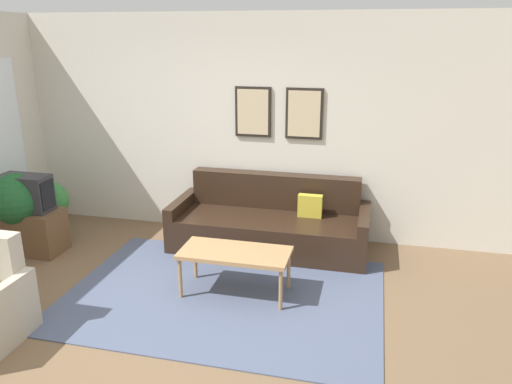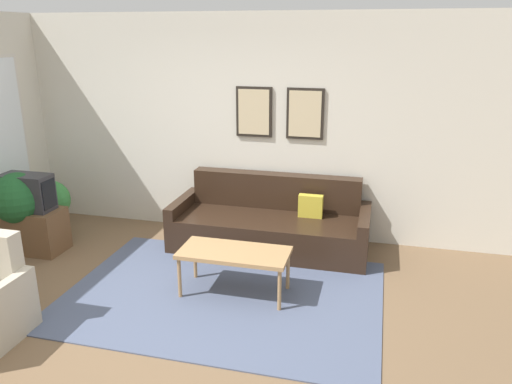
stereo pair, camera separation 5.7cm
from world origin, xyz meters
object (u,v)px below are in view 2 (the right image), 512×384
(couch, at_px, (271,225))
(potted_plant_tall, at_px, (18,201))
(tv, at_px, (27,192))
(coffee_table, at_px, (234,255))

(couch, relative_size, potted_plant_tall, 2.40)
(couch, distance_m, tv, 2.83)
(couch, distance_m, potted_plant_tall, 2.92)
(coffee_table, distance_m, tv, 2.64)
(couch, bearing_deg, potted_plant_tall, -163.05)
(couch, relative_size, tv, 3.96)
(tv, xyz_separation_m, potted_plant_tall, (-0.09, -0.06, -0.10))
(couch, bearing_deg, coffee_table, -94.54)
(tv, relative_size, potted_plant_tall, 0.61)
(coffee_table, relative_size, potted_plant_tall, 1.11)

